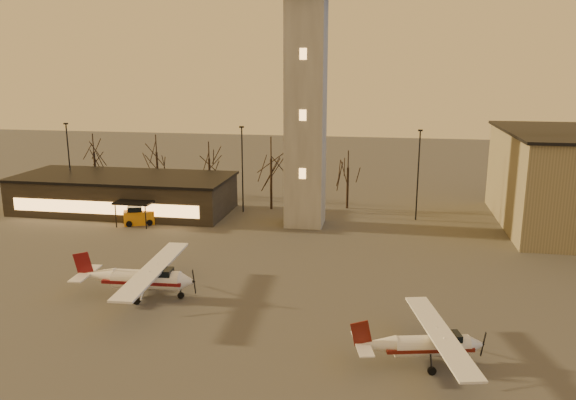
{
  "coord_description": "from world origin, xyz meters",
  "views": [
    {
      "loc": [
        8.6,
        -28.44,
        16.74
      ],
      "look_at": [
        1.17,
        13.0,
        6.74
      ],
      "focal_mm": 35.0,
      "sensor_mm": 36.0,
      "label": 1
    }
  ],
  "objects_px": {
    "cessna_front": "(433,349)",
    "terminal": "(124,193)",
    "service_cart": "(139,217)",
    "control_tower": "(306,71)",
    "cessna_rear": "(149,283)"
  },
  "relations": [
    {
      "from": "cessna_front",
      "to": "terminal",
      "type": "bearing_deg",
      "value": 125.07
    },
    {
      "from": "cessna_front",
      "to": "service_cart",
      "type": "xyz_separation_m",
      "value": [
        -29.55,
        24.92,
        -0.19
      ]
    },
    {
      "from": "control_tower",
      "to": "cessna_front",
      "type": "bearing_deg",
      "value": -67.44
    },
    {
      "from": "control_tower",
      "to": "service_cart",
      "type": "bearing_deg",
      "value": -170.07
    },
    {
      "from": "control_tower",
      "to": "service_cart",
      "type": "distance_m",
      "value": 23.91
    },
    {
      "from": "control_tower",
      "to": "cessna_rear",
      "type": "relative_size",
      "value": 2.65
    },
    {
      "from": "terminal",
      "to": "cessna_front",
      "type": "bearing_deg",
      "value": -41.75
    },
    {
      "from": "terminal",
      "to": "cessna_front",
      "type": "height_order",
      "value": "terminal"
    },
    {
      "from": "cessna_rear",
      "to": "service_cart",
      "type": "distance_m",
      "value": 20.92
    },
    {
      "from": "cessna_rear",
      "to": "service_cart",
      "type": "relative_size",
      "value": 3.38
    },
    {
      "from": "service_cart",
      "to": "terminal",
      "type": "bearing_deg",
      "value": 104.67
    },
    {
      "from": "control_tower",
      "to": "service_cart",
      "type": "xyz_separation_m",
      "value": [
        -17.9,
        -3.13,
        -15.55
      ]
    },
    {
      "from": "terminal",
      "to": "cessna_rear",
      "type": "relative_size",
      "value": 2.07
    },
    {
      "from": "cessna_front",
      "to": "cessna_rear",
      "type": "bearing_deg",
      "value": 149.58
    },
    {
      "from": "cessna_rear",
      "to": "cessna_front",
      "type": "bearing_deg",
      "value": -20.65
    }
  ]
}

